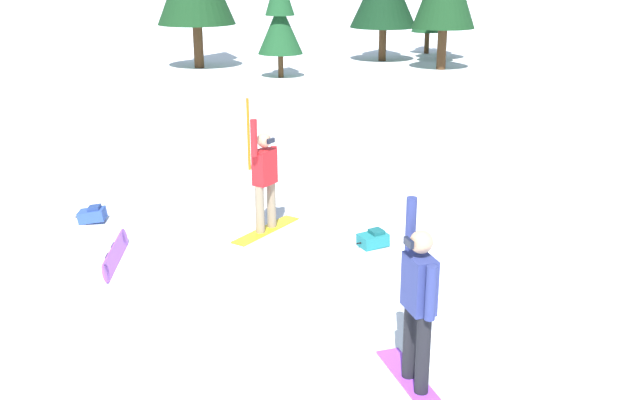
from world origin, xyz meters
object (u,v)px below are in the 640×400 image
Objects in this scene: backpack_teal at (373,239)px; snowboarder_foreground at (418,304)px; backpack_blue at (92,215)px; pine_tree_short at (280,18)px; loose_snowboard_near_right at (115,254)px; snowboarder_midground at (265,179)px; trail_marker_pole at (248,134)px.

snowboarder_foreground is at bearing -90.69° from backpack_teal.
backpack_blue reaches higher than backpack_teal.
pine_tree_short reaches higher than backpack_teal.
loose_snowboard_near_right is at bearing -98.01° from pine_tree_short.
pine_tree_short is (0.29, 16.89, 1.35)m from snowboarder_midground.
pine_tree_short is at bearing 81.99° from loose_snowboard_near_right.
backpack_blue is at bearing 113.18° from loose_snowboard_near_right.
backpack_blue is at bearing 168.93° from snowboarder_midground.
snowboarder_midground is 2.69m from loose_snowboard_near_right.
backpack_teal is at bearing 6.39° from loose_snowboard_near_right.
loose_snowboard_near_right is 0.40× the size of pine_tree_short.
backpack_blue is at bearing -101.56° from pine_tree_short.
snowboarder_midground is 3.71× the size of backpack_blue.
snowboarder_foreground is at bearing -48.67° from backpack_blue.
trail_marker_pole is at bearing 69.97° from loose_snowboard_near_right.
backpack_blue is at bearing 163.85° from backpack_teal.
trail_marker_pole is (-2.11, 8.57, -0.19)m from snowboarder_foreground.
pine_tree_short reaches higher than backpack_blue.
pine_tree_short is at bearing 93.68° from snowboarder_foreground.
backpack_blue is (-3.05, 0.60, -0.78)m from snowboarder_midground.
trail_marker_pole is at bearing 50.71° from backpack_blue.
snowboarder_foreground reaches higher than snowboarder_midground.
loose_snowboard_near_right is at bearing -66.82° from backpack_blue.
trail_marker_pole reaches higher than backpack_teal.
snowboarder_foreground is at bearing -86.32° from pine_tree_short.
backpack_teal is 0.13× the size of pine_tree_short.
pine_tree_short is at bearing 86.86° from trail_marker_pole.
snowboarder_foreground is 1.05× the size of snowboarder_midground.
pine_tree_short is (0.72, 13.10, 1.48)m from trail_marker_pole.
snowboarder_midground is at bearing -83.53° from trail_marker_pole.
loose_snowboard_near_right is 3.17× the size of backpack_blue.
trail_marker_pole is at bearing 103.83° from snowboarder_foreground.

